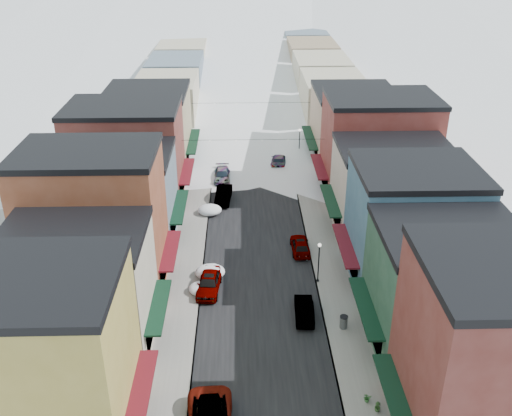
{
  "coord_description": "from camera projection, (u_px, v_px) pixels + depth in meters",
  "views": [
    {
      "loc": [
        -1.36,
        -21.86,
        28.38
      ],
      "look_at": [
        0.0,
        28.96,
        2.96
      ],
      "focal_mm": 40.0,
      "sensor_mm": 36.0,
      "label": 1
    }
  ],
  "objects": [
    {
      "name": "bldg_l_tan",
      "position": [
        149.0,
        128.0,
        72.63
      ],
      "size": [
        11.3,
        11.2,
        10.0
      ],
      "color": "tan",
      "rests_on": "ground"
    },
    {
      "name": "overhead_cables",
      "position": [
        252.0,
        120.0,
        71.96
      ],
      "size": [
        16.4,
        15.04,
        0.04
      ],
      "color": "black",
      "rests_on": "ground"
    },
    {
      "name": "sidewalk_right",
      "position": [
        294.0,
        133.0,
        86.04
      ],
      "size": [
        3.2,
        160.0,
        0.15
      ],
      "primitive_type": "cube",
      "color": "gray",
      "rests_on": "ground"
    },
    {
      "name": "sidewalk_left",
      "position": [
        207.0,
        134.0,
        85.72
      ],
      "size": [
        3.2,
        160.0,
        0.15
      ],
      "primitive_type": "cube",
      "color": "gray",
      "rests_on": "ground"
    },
    {
      "name": "bldg_r_blue",
      "position": [
        412.0,
        224.0,
        49.01
      ],
      "size": [
        11.3,
        9.2,
        10.5
      ],
      "color": "#315870",
      "rests_on": "ground"
    },
    {
      "name": "snow_pile_mid",
      "position": [
        210.0,
        272.0,
        50.88
      ],
      "size": [
        2.66,
        2.84,
        1.13
      ],
      "color": "white",
      "rests_on": "ground"
    },
    {
      "name": "car_black_sedan",
      "position": [
        279.0,
        160.0,
        74.27
      ],
      "size": [
        2.68,
        5.32,
        1.48
      ],
      "primitive_type": "imported",
      "rotation": [
        0.0,
        0.0,
        3.02
      ],
      "color": "black",
      "rests_on": "ground"
    },
    {
      "name": "planter_near",
      "position": [
        367.0,
        398.0,
        37.46
      ],
      "size": [
        0.6,
        0.54,
        0.59
      ],
      "primitive_type": "imported",
      "rotation": [
        0.0,
        0.0,
        0.17
      ],
      "color": "#387434",
      "rests_on": "sidewalk_right"
    },
    {
      "name": "curb_right",
      "position": [
        284.0,
        133.0,
        86.0
      ],
      "size": [
        0.1,
        160.0,
        0.15
      ],
      "primitive_type": "cube",
      "color": "slate",
      "rests_on": "ground"
    },
    {
      "name": "car_dark_hatch",
      "position": [
        223.0,
        195.0,
        64.71
      ],
      "size": [
        1.99,
        4.78,
        1.54
      ],
      "primitive_type": "imported",
      "rotation": [
        0.0,
        0.0,
        -0.08
      ],
      "color": "black",
      "rests_on": "ground"
    },
    {
      "name": "bldg_l_brick_near",
      "position": [
        95.0,
        220.0,
        47.47
      ],
      "size": [
        12.3,
        8.2,
        12.5
      ],
      "color": "brown",
      "rests_on": "ground"
    },
    {
      "name": "planter_far",
      "position": [
        378.0,
        407.0,
        36.7
      ],
      "size": [
        0.44,
        0.44,
        0.69
      ],
      "primitive_type": "imported",
      "rotation": [
        0.0,
        0.0,
        0.16
      ],
      "color": "#315526",
      "rests_on": "sidewalk_right"
    },
    {
      "name": "car_silver_sedan",
      "position": [
        209.0,
        283.0,
        48.86
      ],
      "size": [
        2.3,
        4.8,
        1.58
      ],
      "primitive_type": "imported",
      "rotation": [
        0.0,
        0.0,
        -0.09
      ],
      "color": "#999CA1",
      "rests_on": "ground"
    },
    {
      "name": "snow_pile_near",
      "position": [
        202.0,
        288.0,
        48.72
      ],
      "size": [
        2.28,
        2.6,
        0.96
      ],
      "color": "white",
      "rests_on": "ground"
    },
    {
      "name": "car_lane_white",
      "position": [
        254.0,
        101.0,
        98.7
      ],
      "size": [
        3.26,
        5.88,
        1.56
      ],
      "primitive_type": "imported",
      "rotation": [
        0.0,
        0.0,
        3.27
      ],
      "color": "silver",
      "rests_on": "ground"
    },
    {
      "name": "bldg_l_grayblue",
      "position": [
        122.0,
        195.0,
        55.87
      ],
      "size": [
        11.3,
        9.2,
        9.0
      ],
      "color": "slate",
      "rests_on": "ground"
    },
    {
      "name": "snow_pile_far",
      "position": [
        210.0,
        210.0,
        61.91
      ],
      "size": [
        2.57,
        2.78,
        1.09
      ],
      "color": "white",
      "rests_on": "ground"
    },
    {
      "name": "car_silver_wagon",
      "position": [
        222.0,
        175.0,
        69.92
      ],
      "size": [
        2.02,
        4.85,
        1.4
      ],
      "primitive_type": "imported",
      "rotation": [
        0.0,
        0.0,
        0.01
      ],
      "color": "#A4A7AC",
      "rests_on": "ground"
    },
    {
      "name": "curb_left",
      "position": [
        217.0,
        133.0,
        85.76
      ],
      "size": [
        0.1,
        160.0,
        0.15
      ],
      "primitive_type": "cube",
      "color": "slate",
      "rests_on": "ground"
    },
    {
      "name": "bldg_r_brick_near",
      "position": [
        508.0,
        357.0,
        32.48
      ],
      "size": [
        12.3,
        9.2,
        12.5
      ],
      "color": "maroon",
      "rests_on": "ground"
    },
    {
      "name": "bldg_l_cream",
      "position": [
        79.0,
        290.0,
        41.0
      ],
      "size": [
        11.3,
        8.2,
        9.5
      ],
      "color": "#BFB299",
      "rests_on": "ground"
    },
    {
      "name": "bldg_r_cream",
      "position": [
        391.0,
        188.0,
        57.4
      ],
      "size": [
        12.3,
        9.2,
        9.0
      ],
      "color": "#BFAD99",
      "rests_on": "ground"
    },
    {
      "name": "car_gray_suv",
      "position": [
        300.0,
        245.0,
        54.75
      ],
      "size": [
        1.79,
        4.24,
        1.43
      ],
      "primitive_type": "imported",
      "rotation": [
        0.0,
        0.0,
        3.17
      ],
      "color": "gray",
      "rests_on": "ground"
    },
    {
      "name": "car_green_sedan",
      "position": [
        304.0,
        309.0,
        45.64
      ],
      "size": [
        1.64,
        4.22,
        1.37
      ],
      "primitive_type": "imported",
      "rotation": [
        0.0,
        0.0,
        3.1
      ],
      "color": "black",
      "rests_on": "ground"
    },
    {
      "name": "bldg_l_yellow",
      "position": [
        40.0,
        360.0,
        32.96
      ],
      "size": [
        11.3,
        8.7,
        11.5
      ],
      "color": "#AC953F",
      "rests_on": "ground"
    },
    {
      "name": "road",
      "position": [
        251.0,
        134.0,
        85.91
      ],
      "size": [
        10.0,
        160.0,
        0.01
      ],
      "primitive_type": "cube",
      "color": "black",
      "rests_on": "ground"
    },
    {
      "name": "bldg_r_tan",
      "position": [
        353.0,
        126.0,
        74.27
      ],
      "size": [
        11.3,
        11.2,
        9.5
      ],
      "color": "tan",
      "rests_on": "ground"
    },
    {
      "name": "bldg_r_green",
      "position": [
        444.0,
        288.0,
        41.19
      ],
      "size": [
        11.3,
        9.2,
        9.5
      ],
      "color": "#214531",
      "rests_on": "ground"
    },
    {
      "name": "streetlamp_far",
      "position": [
        299.0,
        140.0,
        75.51
      ],
      "size": [
        0.34,
        0.34,
        4.07
      ],
      "color": "black",
      "rests_on": "sidewalk_right"
    },
    {
      "name": "bldg_l_brick_far",
      "position": [
        127.0,
        153.0,
        63.44
      ],
      "size": [
        13.3,
        9.2,
        11.0
      ],
      "color": "maroon",
      "rests_on": "ground"
    },
    {
      "name": "streetlamp_near",
      "position": [
        319.0,
        258.0,
        49.17
      ],
      "size": [
        0.32,
        0.32,
        3.81
      ],
      "color": "black",
      "rests_on": "sidewalk_right"
    },
    {
      "name": "car_lane_silver",
      "position": [
        244.0,
        131.0,
        84.72
      ],
      "size": [
        1.77,
        4.31,
        1.46
      ],
      "primitive_type": "imported",
      "rotation": [
        0.0,
        0.0,
        -0.01
      ],
      "color": "gray",
      "rests_on": "ground"
    },
    {
      "name": "distant_blocks",
      "position": [
        248.0,
        72.0,
        104.69
      ],
      "size": [
        34.0,
        55.0,
        8.0
      ],
      "color": "gray",
      "rests_on": "ground"
    },
    {
      "name": "trash_can",
      "position": [
        344.0,
        322.0,
        44.2
      ],
      "size": [
        0.63,
        0.63,
        1.07
      ],
      "color": "#595C5E",
      "rests_on": "sidewalk_right"
    },
    {
      "name": "bldg_r_brick_far",
      "position": [
        378.0,
        145.0,
        64.9
      ],
      "size": [
        13.3,
        9.2,
        11.5
      ],
      "color": "maroon",
      "rests_on": "ground"
    }
  ]
}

